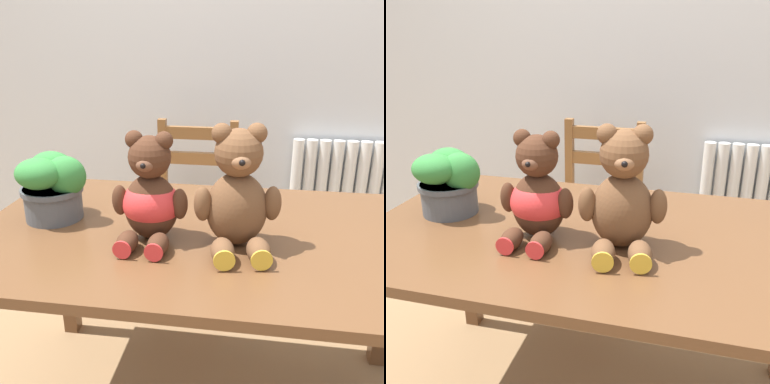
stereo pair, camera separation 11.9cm
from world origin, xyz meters
The scene contains 7 objects.
wall_back centered at (0.00, 1.62, 1.30)m, with size 8.00×0.04×2.60m, color silver.
radiator centered at (0.59, 1.55, 0.35)m, with size 0.56×0.10×0.76m.
dining_table centered at (0.00, 0.42, 0.63)m, with size 1.43×0.84×0.72m.
wooden_chair_behind centered at (-0.16, 1.16, 0.45)m, with size 0.40×0.42×0.89m.
teddy_bear_left centered at (-0.16, 0.35, 0.85)m, with size 0.22×0.22×0.32m.
teddy_bear_right centered at (0.09, 0.35, 0.87)m, with size 0.24×0.26×0.35m.
potted_plant centered at (-0.50, 0.45, 0.83)m, with size 0.22×0.20×0.21m.
Camera 2 is at (0.25, -0.72, 1.28)m, focal length 40.00 mm.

